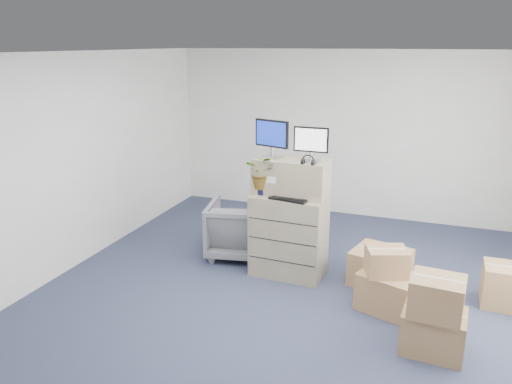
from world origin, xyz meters
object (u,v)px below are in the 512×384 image
office_chair (240,226)px  filing_cabinet_lower (289,235)px  potted_plant (263,176)px  monitor_right (311,142)px  monitor_left (272,136)px  keyboard (289,199)px  water_bottle (297,185)px

office_chair → filing_cabinet_lower: bearing=146.5°
filing_cabinet_lower → potted_plant: potted_plant is taller
monitor_right → potted_plant: bearing=-170.4°
monitor_left → keyboard: monitor_left is taller
filing_cabinet_lower → monitor_left: monitor_left is taller
keyboard → water_bottle: water_bottle is taller
monitor_right → keyboard: bearing=-139.3°
filing_cabinet_lower → office_chair: 0.89m
monitor_left → office_chair: (-0.55, 0.28, -1.35)m
filing_cabinet_lower → monitor_right: bearing=4.0°
filing_cabinet_lower → water_bottle: (0.07, 0.06, 0.66)m
potted_plant → office_chair: 1.09m
monitor_left → monitor_right: size_ratio=1.11×
monitor_right → filing_cabinet_lower: bearing=-178.2°
potted_plant → filing_cabinet_lower: bearing=15.1°
monitor_left → water_bottle: bearing=17.4°
water_bottle → monitor_right: bearing=-18.0°
filing_cabinet_lower → office_chair: filing_cabinet_lower is taller
filing_cabinet_lower → potted_plant: bearing=-162.5°
monitor_right → office_chair: monitor_right is taller
keyboard → potted_plant: potted_plant is taller
keyboard → office_chair: (-0.86, 0.51, -0.64)m
water_bottle → office_chair: 1.20m
monitor_right → office_chair: size_ratio=0.49×
potted_plant → keyboard: bearing=-12.4°
monitor_right → keyboard: size_ratio=0.89×
monitor_right → water_bottle: monitor_right is taller
office_chair → water_bottle: bearing=151.9°
monitor_right → office_chair: bearing=163.0°
monitor_left → potted_plant: size_ratio=0.97×
water_bottle → keyboard: bearing=-97.1°
water_bottle → potted_plant: bearing=-158.9°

